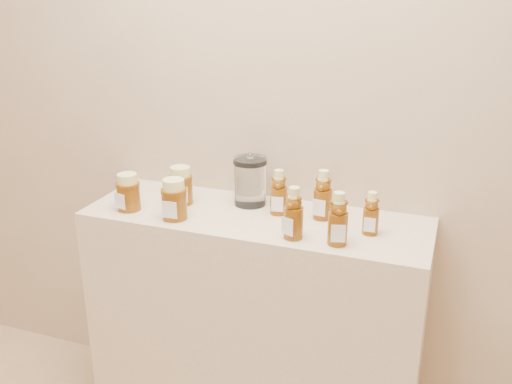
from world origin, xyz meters
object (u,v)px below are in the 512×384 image
at_px(bear_bottle_back_left, 279,189).
at_px(display_table, 255,327).
at_px(honey_jar_left, 128,192).
at_px(glass_canister, 250,179).
at_px(bear_bottle_front_left, 294,210).

bearing_deg(bear_bottle_back_left, display_table, -155.74).
distance_m(display_table, bear_bottle_back_left, 0.55).
bearing_deg(honey_jar_left, display_table, 28.68).
xyz_separation_m(honey_jar_left, glass_canister, (0.38, 0.20, 0.03)).
relative_size(bear_bottle_back_left, bear_bottle_front_left, 0.94).
height_order(display_table, bear_bottle_back_left, bear_bottle_back_left).
height_order(honey_jar_left, glass_canister, glass_canister).
relative_size(display_table, glass_canister, 6.33).
bearing_deg(glass_canister, honey_jar_left, -152.71).
bearing_deg(honey_jar_left, bear_bottle_front_left, 13.29).
height_order(bear_bottle_back_left, glass_canister, glass_canister).
relative_size(honey_jar_left, glass_canister, 0.70).
xyz_separation_m(display_table, honey_jar_left, (-0.44, -0.10, 0.52)).
xyz_separation_m(display_table, glass_canister, (-0.05, 0.10, 0.54)).
xyz_separation_m(bear_bottle_back_left, glass_canister, (-0.12, 0.05, 0.00)).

